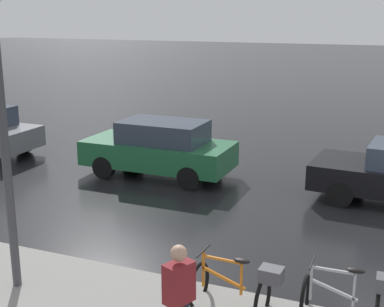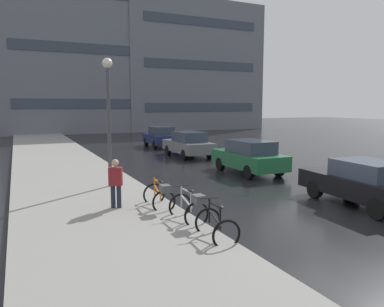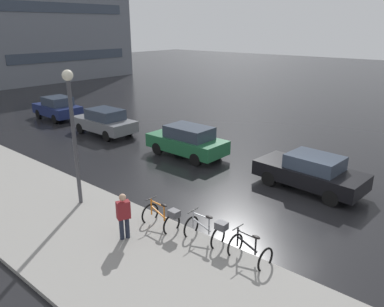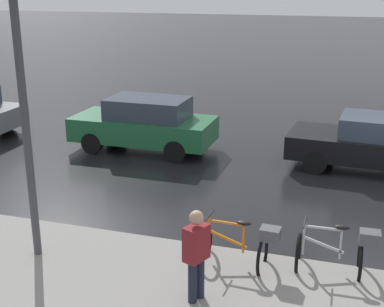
% 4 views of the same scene
% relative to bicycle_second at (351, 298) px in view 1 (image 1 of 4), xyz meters
% --- Properties ---
extents(bicycle_second, '(0.76, 1.36, 1.00)m').
position_rel_bicycle_second_xyz_m(bicycle_second, '(0.00, 0.00, 0.00)').
color(bicycle_second, black).
rests_on(bicycle_second, ground).
extents(bicycle_third, '(0.80, 1.40, 0.99)m').
position_rel_bicycle_second_xyz_m(bicycle_third, '(-0.28, 1.62, -0.00)').
color(bicycle_third, black).
rests_on(bicycle_third, ground).
extents(car_green, '(1.88, 4.24, 1.61)m').
position_rel_bicycle_second_xyz_m(car_green, '(5.87, 5.93, 0.32)').
color(car_green, '#1E6038').
rests_on(car_green, ground).
extents(pedestrian, '(0.46, 0.38, 1.65)m').
position_rel_bicycle_second_xyz_m(pedestrian, '(-1.56, 2.05, 0.43)').
color(pedestrian, '#1E2333').
rests_on(pedestrian, ground).
extents(streetlamp, '(0.38, 0.38, 5.04)m').
position_rel_bicycle_second_xyz_m(streetlamp, '(-1.00, 5.26, 2.78)').
color(streetlamp, '#424247').
rests_on(streetlamp, ground).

